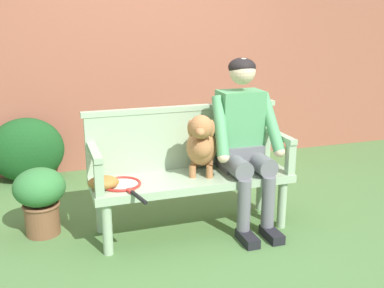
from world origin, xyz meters
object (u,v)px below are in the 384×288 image
dog_on_bench (202,144)px  tennis_racket (123,185)px  potted_plant (40,196)px  baseball_glove (103,182)px  garden_bench (192,183)px  person_seated (244,137)px

dog_on_bench → tennis_racket: dog_on_bench is taller
potted_plant → baseball_glove: bearing=-38.7°
garden_bench → tennis_racket: size_ratio=2.62×
potted_plant → tennis_racket: bearing=-31.5°
person_seated → potted_plant: (-1.53, 0.30, -0.41)m
garden_bench → potted_plant: bearing=165.4°
garden_bench → potted_plant: 1.15m
garden_bench → baseball_glove: bearing=-175.0°
person_seated → dog_on_bench: 0.34m
dog_on_bench → tennis_racket: 0.66m
dog_on_bench → potted_plant: (-1.19, 0.29, -0.38)m
dog_on_bench → tennis_racket: size_ratio=0.84×
tennis_racket → potted_plant: 0.68m
person_seated → baseball_glove: size_ratio=5.98×
potted_plant → person_seated: bearing=-11.1°
garden_bench → person_seated: 0.54m
tennis_racket → baseball_glove: (-0.13, -0.00, 0.04)m
baseball_glove → potted_plant: size_ratio=0.42×
person_seated → potted_plant: person_seated is taller
dog_on_bench → baseball_glove: dog_on_bench is taller
garden_bench → baseball_glove: 0.69m
dog_on_bench → baseball_glove: size_ratio=2.23×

